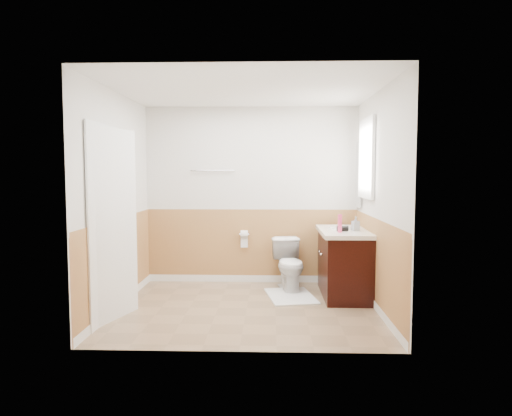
{
  "coord_description": "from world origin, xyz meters",
  "views": [
    {
      "loc": [
        0.28,
        -5.21,
        1.57
      ],
      "look_at": [
        0.1,
        0.25,
        1.15
      ],
      "focal_mm": 32.17,
      "sensor_mm": 36.0,
      "label": 1
    }
  ],
  "objects_px": {
    "vanity_cabinet": "(344,265)",
    "soap_dispenser": "(356,224)",
    "lotion_bottle": "(340,223)",
    "bath_mat": "(291,296)",
    "toilet": "(290,265)"
  },
  "relations": [
    {
      "from": "vanity_cabinet",
      "to": "soap_dispenser",
      "type": "distance_m",
      "value": 0.56
    },
    {
      "from": "toilet",
      "to": "lotion_bottle",
      "type": "distance_m",
      "value": 1.01
    },
    {
      "from": "bath_mat",
      "to": "vanity_cabinet",
      "type": "distance_m",
      "value": 0.79
    },
    {
      "from": "bath_mat",
      "to": "vanity_cabinet",
      "type": "bearing_deg",
      "value": 7.76
    },
    {
      "from": "vanity_cabinet",
      "to": "toilet",
      "type": "bearing_deg",
      "value": 157.62
    },
    {
      "from": "toilet",
      "to": "lotion_bottle",
      "type": "relative_size",
      "value": 3.1
    },
    {
      "from": "toilet",
      "to": "vanity_cabinet",
      "type": "xyz_separation_m",
      "value": [
        0.68,
        -0.28,
        0.06
      ]
    },
    {
      "from": "lotion_bottle",
      "to": "soap_dispenser",
      "type": "bearing_deg",
      "value": 37.48
    },
    {
      "from": "lotion_bottle",
      "to": "soap_dispenser",
      "type": "relative_size",
      "value": 1.23
    },
    {
      "from": "lotion_bottle",
      "to": "soap_dispenser",
      "type": "distance_m",
      "value": 0.28
    },
    {
      "from": "toilet",
      "to": "lotion_bottle",
      "type": "bearing_deg",
      "value": -53.97
    },
    {
      "from": "soap_dispenser",
      "to": "lotion_bottle",
      "type": "bearing_deg",
      "value": -142.52
    },
    {
      "from": "lotion_bottle",
      "to": "toilet",
      "type": "bearing_deg",
      "value": 136.58
    },
    {
      "from": "bath_mat",
      "to": "lotion_bottle",
      "type": "height_order",
      "value": "lotion_bottle"
    },
    {
      "from": "vanity_cabinet",
      "to": "lotion_bottle",
      "type": "distance_m",
      "value": 0.63
    }
  ]
}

